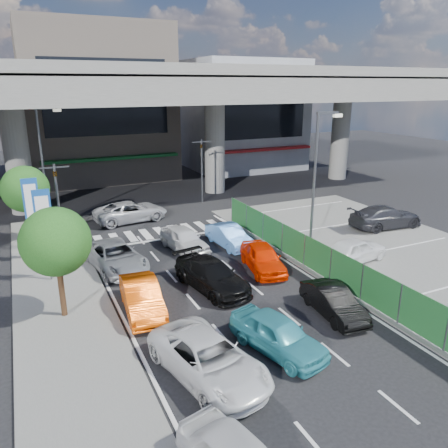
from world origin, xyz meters
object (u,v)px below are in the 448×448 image
kei_truck_front_right (229,236)px  parked_sedan_dgrey (386,217)px  wagon_silver_front_left (115,256)px  crossing_wagon_silver (131,211)px  taxi_orange_right (263,258)px  parked_sedan_white (355,250)px  street_lamp_left (44,156)px  tree_near (56,242)px  sedan_white_mid_left (209,359)px  traffic_cone (328,254)px  hatch_black_mid_right (334,302)px  sedan_white_front_mid (184,239)px  signboard_near (44,223)px  sedan_black_mid (212,275)px  traffic_light_right (202,155)px  tree_far (25,189)px  taxi_teal_mid (278,334)px  street_lamp_right (317,171)px  traffic_light_left (56,186)px  taxi_orange_left (142,297)px  signboard_far (32,208)px

kei_truck_front_right → parked_sedan_dgrey: parked_sedan_dgrey is taller
wagon_silver_front_left → parked_sedan_dgrey: bearing=-11.7°
crossing_wagon_silver → parked_sedan_dgrey: parked_sedan_dgrey is taller
taxi_orange_right → kei_truck_front_right: 3.98m
parked_sedan_white → parked_sedan_dgrey: parked_sedan_dgrey is taller
crossing_wagon_silver → street_lamp_left: bearing=65.1°
tree_near → sedan_white_mid_left: tree_near is taller
taxi_orange_right → parked_sedan_white: (5.08, -1.26, 0.05)m
kei_truck_front_right → traffic_cone: 5.93m
hatch_black_mid_right → sedan_white_front_mid: sedan_white_front_mid is taller
wagon_silver_front_left → street_lamp_left: bearing=95.0°
signboard_near → hatch_black_mid_right: size_ratio=1.27×
sedan_black_mid → taxi_orange_right: 3.44m
taxi_orange_right → traffic_light_right: bearing=91.8°
tree_far → traffic_cone: tree_far is taller
hatch_black_mid_right → traffic_cone: size_ratio=5.13×
wagon_silver_front_left → sedan_white_front_mid: (4.22, 0.98, 0.00)m
signboard_near → traffic_cone: (14.13, -3.72, -2.64)m
street_lamp_left → taxi_teal_mid: bearing=-72.8°
sedan_white_mid_left → kei_truck_front_right: bearing=49.3°
street_lamp_right → hatch_black_mid_right: size_ratio=2.16×
hatch_black_mid_right → sedan_white_front_mid: size_ratio=0.91×
taxi_teal_mid → parked_sedan_dgrey: (14.30, 9.19, 0.12)m
traffic_light_left → hatch_black_mid_right: (9.56, -12.68, -3.33)m
street_lamp_right → sedan_black_mid: bearing=-164.0°
traffic_light_left → wagon_silver_front_left: bearing=-59.1°
parked_sedan_white → traffic_cone: (-1.19, 0.80, -0.32)m
traffic_light_left → taxi_orange_left: size_ratio=1.24×
tree_near → parked_sedan_dgrey: 21.54m
street_lamp_right → taxi_orange_right: 5.95m
street_lamp_left → kei_truck_front_right: bearing=-44.9°
street_lamp_right → taxi_teal_mid: 11.53m
signboard_near → signboard_far: bearing=97.6°
sedan_black_mid → taxi_orange_right: size_ratio=1.17×
tree_near → traffic_light_left: bearing=84.3°
street_lamp_right → signboard_near: size_ratio=1.70×
signboard_far → taxi_teal_mid: 15.07m
street_lamp_right → tree_far: street_lamp_right is taller
taxi_orange_right → kei_truck_front_right: taxi_orange_right is taller
sedan_white_front_mid → traffic_light_left: bearing=149.0°
wagon_silver_front_left → traffic_cone: size_ratio=6.88×
parked_sedan_dgrey → traffic_cone: size_ratio=7.15×
street_lamp_right → taxi_teal_mid: (-7.35, -7.90, -4.08)m
signboard_far → wagon_silver_front_left: size_ratio=0.95×
taxi_orange_left → parked_sedan_white: bearing=7.4°
signboard_near → crossing_wagon_silver: 10.53m
parked_sedan_dgrey → traffic_light_left: bearing=80.8°
taxi_orange_right → wagon_silver_front_left: (-6.98, 3.50, 0.00)m
hatch_black_mid_right → sedan_white_front_mid: 10.35m
street_lamp_right → traffic_cone: bearing=-98.1°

